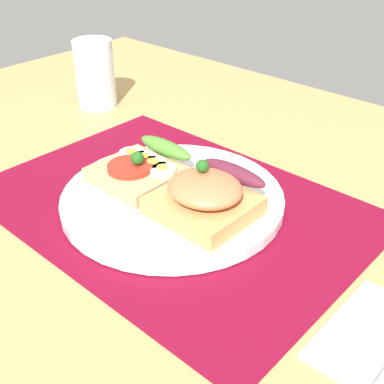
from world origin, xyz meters
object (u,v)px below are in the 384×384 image
sandwich_salmon (207,195)px  drinking_glass (95,74)px  sandwich_egg_tomato (142,168)px  plate (173,199)px

sandwich_salmon → drinking_glass: bearing=159.1°
drinking_glass → sandwich_egg_tomato: bearing=-27.7°
sandwich_salmon → sandwich_egg_tomato: bearing=177.4°
drinking_glass → plate: bearing=-23.9°
plate → sandwich_salmon: size_ratio=2.37×
sandwich_salmon → drinking_glass: (-35.72, 13.67, 1.69)cm
sandwich_egg_tomato → plate: bearing=-3.1°
plate → sandwich_egg_tomato: size_ratio=2.45×
sandwich_salmon → plate: bearing=177.9°
plate → sandwich_egg_tomato: bearing=176.9°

